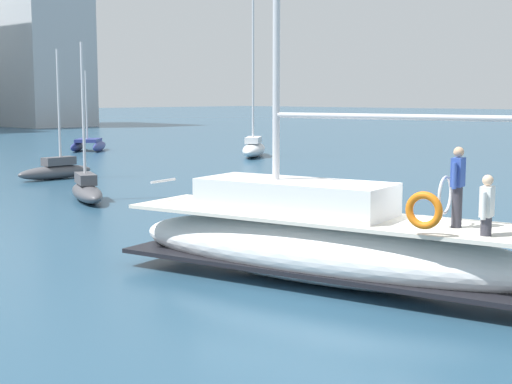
{
  "coord_description": "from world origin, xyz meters",
  "views": [
    {
      "loc": [
        -14.14,
        -8.55,
        4.02
      ],
      "look_at": [
        -1.62,
        3.25,
        1.8
      ],
      "focal_mm": 52.47,
      "sensor_mm": 36.0,
      "label": 1
    }
  ],
  "objects_px": {
    "moored_ketch_distant": "(254,147)",
    "moored_sloop_far": "(88,144)",
    "moored_cutter_right": "(56,169)",
    "main_sailboat": "(320,241)",
    "moored_catamaran": "(87,189)"
  },
  "relations": [
    {
      "from": "moored_cutter_right",
      "to": "moored_ketch_distant",
      "type": "xyz_separation_m",
      "value": [
        16.3,
        2.21,
        0.17
      ]
    },
    {
      "from": "moored_catamaran",
      "to": "moored_cutter_right",
      "type": "bearing_deg",
      "value": 65.94
    },
    {
      "from": "main_sailboat",
      "to": "moored_ketch_distant",
      "type": "bearing_deg",
      "value": 45.93
    },
    {
      "from": "moored_sloop_far",
      "to": "main_sailboat",
      "type": "bearing_deg",
      "value": -117.28
    },
    {
      "from": "moored_catamaran",
      "to": "moored_ketch_distant",
      "type": "relative_size",
      "value": 0.6
    },
    {
      "from": "main_sailboat",
      "to": "moored_ketch_distant",
      "type": "height_order",
      "value": "main_sailboat"
    },
    {
      "from": "moored_sloop_far",
      "to": "moored_ketch_distant",
      "type": "height_order",
      "value": "moored_ketch_distant"
    },
    {
      "from": "moored_ketch_distant",
      "to": "moored_catamaran",
      "type": "bearing_deg",
      "value": -153.42
    },
    {
      "from": "main_sailboat",
      "to": "moored_catamaran",
      "type": "bearing_deg",
      "value": 75.51
    },
    {
      "from": "moored_sloop_far",
      "to": "moored_cutter_right",
      "type": "xyz_separation_m",
      "value": [
        -11.71,
        -14.54,
        -0.04
      ]
    },
    {
      "from": "main_sailboat",
      "to": "moored_catamaran",
      "type": "distance_m",
      "value": 14.8
    },
    {
      "from": "main_sailboat",
      "to": "moored_cutter_right",
      "type": "bearing_deg",
      "value": 72.05
    },
    {
      "from": "main_sailboat",
      "to": "moored_ketch_distant",
      "type": "distance_m",
      "value": 33.68
    },
    {
      "from": "moored_ketch_distant",
      "to": "moored_sloop_far",
      "type": "bearing_deg",
      "value": 110.44
    },
    {
      "from": "main_sailboat",
      "to": "moored_sloop_far",
      "type": "height_order",
      "value": "main_sailboat"
    }
  ]
}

